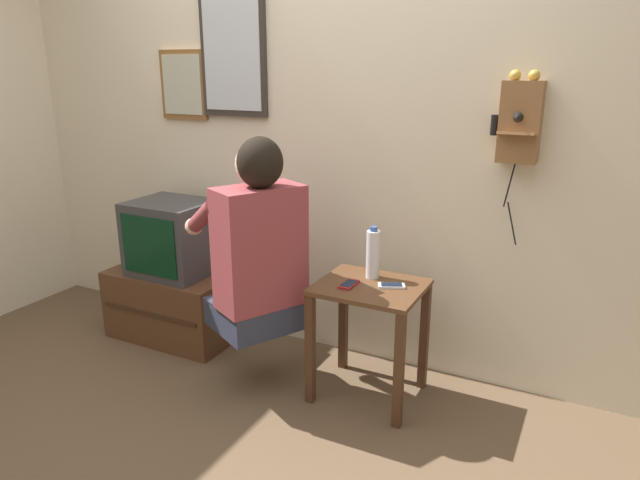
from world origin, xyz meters
name	(u,v)px	position (x,y,z in m)	size (l,w,h in m)	color
ground_plane	(188,471)	(0.00, 0.00, 0.00)	(14.00, 14.00, 0.00)	brown
wall_back	(327,124)	(0.00, 1.26, 1.27)	(6.80, 0.05, 2.55)	beige
side_table	(369,312)	(0.43, 0.86, 0.44)	(0.49, 0.43, 0.58)	#51331E
person	(257,245)	(-0.07, 0.67, 0.76)	(0.63, 0.59, 0.95)	#2D3347
tv_stand	(177,303)	(-0.85, 0.95, 0.20)	(0.75, 0.47, 0.41)	#51331E
television	(172,238)	(-0.84, 0.94, 0.62)	(0.45, 0.39, 0.43)	#38383A
wall_phone_antique	(520,121)	(0.98, 1.18, 1.34)	(0.21, 0.18, 0.77)	brown
framed_picture	(183,85)	(-0.92, 1.22, 1.46)	(0.32, 0.03, 0.39)	brown
wall_mirror	(233,52)	(-0.55, 1.22, 1.64)	(0.41, 0.03, 0.69)	#2D2823
cell_phone_held	(349,284)	(0.34, 0.81, 0.59)	(0.06, 0.12, 0.01)	maroon
cell_phone_spare	(392,286)	(0.53, 0.88, 0.59)	(0.14, 0.11, 0.01)	silver
water_bottle	(373,254)	(0.40, 0.96, 0.70)	(0.07, 0.07, 0.26)	silver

